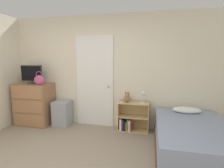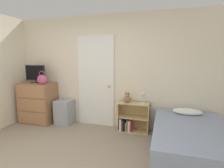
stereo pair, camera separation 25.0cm
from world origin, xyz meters
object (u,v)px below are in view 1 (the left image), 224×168
object	(u,v)px
dresser	(35,104)
bookshelf	(131,119)
teddy_bear	(127,98)
storage_bin	(62,113)
bed	(193,140)
tv	(32,74)
handbag	(39,80)
desk_lamp	(143,95)

from	to	relation	value
dresser	bookshelf	bearing A→B (deg)	2.90
teddy_bear	storage_bin	bearing A→B (deg)	-178.43
teddy_bear	bed	distance (m)	1.50
dresser	teddy_bear	size ratio (longest dim) A/B	4.34
tv	bed	xyz separation A→B (m)	(3.47, -0.67, -0.95)
storage_bin	teddy_bear	world-z (taller)	teddy_bear
tv	handbag	distance (m)	0.37
bookshelf	teddy_bear	size ratio (longest dim) A/B	2.92
tv	storage_bin	bearing A→B (deg)	4.47
dresser	tv	size ratio (longest dim) A/B	1.79
dresser	desk_lamp	size ratio (longest dim) A/B	3.67
desk_lamp	storage_bin	bearing A→B (deg)	-179.99
dresser	bookshelf	distance (m)	2.34
storage_bin	desk_lamp	world-z (taller)	desk_lamp
bookshelf	tv	bearing A→B (deg)	-177.47
bookshelf	bed	bearing A→B (deg)	-34.58
tv	handbag	size ratio (longest dim) A/B	1.78
teddy_bear	bed	xyz separation A→B (m)	(1.21, -0.76, -0.47)
dresser	bed	xyz separation A→B (m)	(3.44, -0.65, -0.23)
handbag	bookshelf	size ratio (longest dim) A/B	0.47
handbag	storage_bin	distance (m)	0.94
dresser	desk_lamp	xyz separation A→B (m)	(2.58, 0.07, 0.33)
bed	storage_bin	bearing A→B (deg)	165.25
storage_bin	desk_lamp	size ratio (longest dim) A/B	2.16
handbag	dresser	bearing A→B (deg)	151.85
tv	handbag	world-z (taller)	tv
tv	bookshelf	distance (m)	2.55
desk_lamp	bed	size ratio (longest dim) A/B	0.15
tv	desk_lamp	size ratio (longest dim) A/B	2.05
storage_bin	bed	size ratio (longest dim) A/B	0.32
handbag	bed	world-z (taller)	handbag
bookshelf	bed	world-z (taller)	same
tv	teddy_bear	xyz separation A→B (m)	(2.27, 0.10, -0.48)
dresser	storage_bin	xyz separation A→B (m)	(0.69, 0.07, -0.20)
storage_bin	bed	world-z (taller)	bed
bookshelf	teddy_bear	distance (m)	0.49
storage_bin	bookshelf	world-z (taller)	bookshelf
handbag	teddy_bear	xyz separation A→B (m)	(1.95, 0.26, -0.37)
storage_bin	tv	bearing A→B (deg)	-175.53
bookshelf	desk_lamp	distance (m)	0.63
teddy_bear	tv	bearing A→B (deg)	-177.50
storage_bin	handbag	bearing A→B (deg)	-152.04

